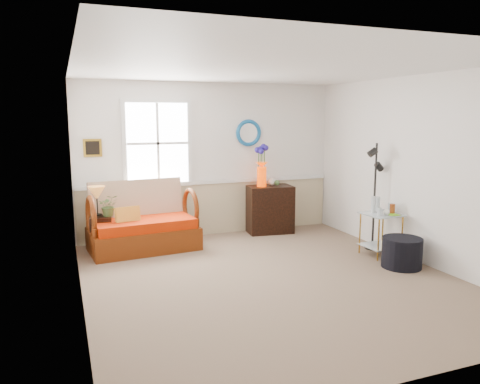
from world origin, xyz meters
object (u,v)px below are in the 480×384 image
object	(u,v)px
loveseat	(143,216)
side_table	(381,234)
lamp_stand	(101,234)
cabinet	(270,209)
floor_lamp	(374,197)
ottoman	(402,253)

from	to	relation	value
loveseat	side_table	size ratio (longest dim) A/B	2.53
loveseat	lamp_stand	world-z (taller)	loveseat
cabinet	floor_lamp	bearing A→B (deg)	-48.25
lamp_stand	ottoman	distance (m)	4.35
cabinet	ottoman	xyz separation A→B (m)	(0.86, -2.44, -0.21)
cabinet	loveseat	bearing A→B (deg)	-164.92
cabinet	floor_lamp	distance (m)	1.91
cabinet	side_table	xyz separation A→B (m)	(0.94, -1.88, -0.10)
side_table	ottoman	distance (m)	0.58
loveseat	side_table	distance (m)	3.58
loveseat	side_table	bearing A→B (deg)	-31.54
lamp_stand	floor_lamp	world-z (taller)	floor_lamp
loveseat	ottoman	bearing A→B (deg)	-39.84
loveseat	ottoman	size ratio (longest dim) A/B	3.00
lamp_stand	loveseat	bearing A→B (deg)	-6.04
lamp_stand	ottoman	bearing A→B (deg)	-30.36
cabinet	lamp_stand	bearing A→B (deg)	-167.87
cabinet	ottoman	world-z (taller)	cabinet
lamp_stand	side_table	distance (m)	4.16
loveseat	floor_lamp	size ratio (longest dim) A/B	0.98
loveseat	lamp_stand	distance (m)	0.67
loveseat	floor_lamp	distance (m)	3.56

